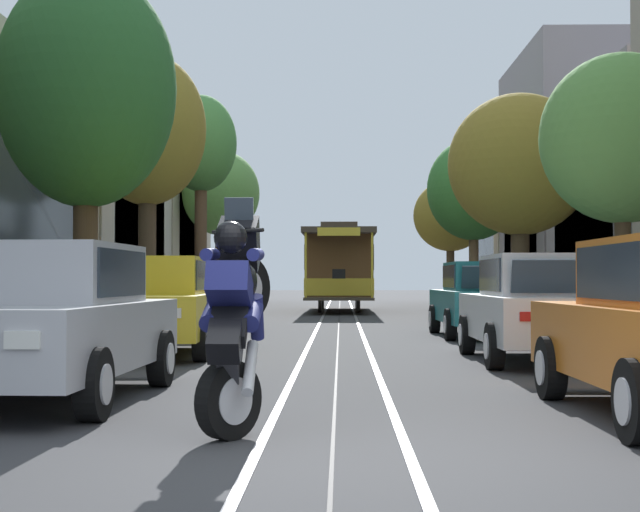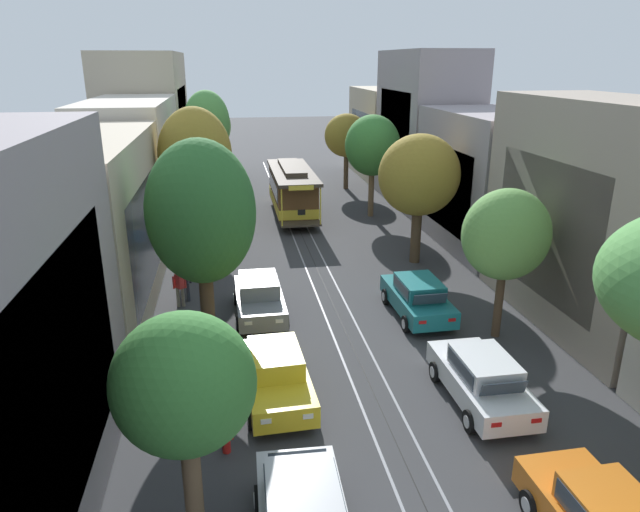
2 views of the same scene
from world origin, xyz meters
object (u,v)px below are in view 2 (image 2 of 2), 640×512
street_tree_kerb_left_mid (195,157)px  street_tree_kerb_right_mid (419,176)px  street_tree_kerb_left_near (184,387)px  pedestrian_crossing_far (185,281)px  parked_car_white_second_right (482,379)px  parked_car_yellow_second_left (276,374)px  street_tree_kerb_left_fourth (207,124)px  fire_hydrant (226,438)px  parked_car_grey_mid_left (259,297)px  parked_car_teal_mid_right (418,297)px  street_tree_kerb_right_second (506,235)px  cable_car_trolley (292,190)px  pedestrian_on_left_pavement (180,286)px  street_tree_kerb_left_second (201,214)px  street_tree_kerb_right_far (346,136)px  street_tree_kerb_left_far (206,126)px  pedestrian_on_right_pavement (199,237)px  street_tree_kerb_right_fourth (372,146)px

street_tree_kerb_left_mid → street_tree_kerb_right_mid: bearing=-3.6°
street_tree_kerb_left_near → pedestrian_crossing_far: size_ratio=3.28×
parked_car_white_second_right → parked_car_yellow_second_left: bearing=168.6°
street_tree_kerb_left_fourth → fire_hydrant: (0.67, -22.12, -5.69)m
parked_car_grey_mid_left → fire_hydrant: bearing=-99.4°
parked_car_teal_mid_right → street_tree_kerb_left_fourth: bearing=119.0°
street_tree_kerb_right_second → fire_hydrant: 11.64m
street_tree_kerb_left_fourth → cable_car_trolley: (5.13, 1.64, -4.45)m
pedestrian_on_left_pavement → street_tree_kerb_left_near: bearing=-84.7°
street_tree_kerb_left_second → street_tree_kerb_right_far: street_tree_kerb_left_second is taller
street_tree_kerb_right_far → pedestrian_crossing_far: size_ratio=3.58×
parked_car_white_second_right → pedestrian_on_left_pavement: pedestrian_on_left_pavement is taller
parked_car_teal_mid_right → street_tree_kerb_left_far: size_ratio=0.62×
pedestrian_on_right_pavement → fire_hydrant: size_ratio=1.98×
parked_car_yellow_second_left → street_tree_kerb_left_far: size_ratio=0.62×
street_tree_kerb_left_fourth → street_tree_kerb_right_mid: (10.17, -8.59, -1.73)m
street_tree_kerb_left_far → cable_car_trolley: bearing=-51.3°
parked_car_teal_mid_right → cable_car_trolley: size_ratio=0.48×
parked_car_white_second_right → street_tree_kerb_left_fourth: 23.14m
street_tree_kerb_right_second → cable_car_trolley: size_ratio=0.61×
street_tree_kerb_right_mid → street_tree_kerb_right_far: street_tree_kerb_right_mid is taller
street_tree_kerb_right_second → pedestrian_crossing_far: (-11.48, 5.10, -2.96)m
parked_car_teal_mid_right → street_tree_kerb_right_fourth: size_ratio=0.68×
pedestrian_crossing_far → street_tree_kerb_right_second: bearing=-24.0°
street_tree_kerb_left_second → street_tree_kerb_left_mid: bearing=93.5°
parked_car_yellow_second_left → street_tree_kerb_left_mid: bearing=102.2°
street_tree_kerb_left_fourth → street_tree_kerb_right_second: size_ratio=1.46×
parked_car_teal_mid_right → street_tree_kerb_right_fourth: bearing=82.8°
parked_car_grey_mid_left → pedestrian_on_right_pavement: bearing=107.8°
parked_car_yellow_second_left → street_tree_kerb_right_far: size_ratio=0.76×
pedestrian_on_right_pavement → street_tree_kerb_left_far: bearing=88.9°
parked_car_teal_mid_right → parked_car_yellow_second_left: bearing=-140.5°
parked_car_yellow_second_left → parked_car_grey_mid_left: bearing=91.4°
street_tree_kerb_left_fourth → street_tree_kerb_left_mid: bearing=-92.7°
street_tree_kerb_left_near → street_tree_kerb_left_far: size_ratio=0.75×
street_tree_kerb_left_second → street_tree_kerb_right_fourth: (10.00, 17.03, -0.41)m
parked_car_teal_mid_right → street_tree_kerb_left_far: street_tree_kerb_left_far is taller
parked_car_grey_mid_left → street_tree_kerb_right_fourth: street_tree_kerb_right_fourth is taller
street_tree_kerb_left_fourth → cable_car_trolley: size_ratio=0.88×
parked_car_yellow_second_left → pedestrian_on_right_pavement: (-2.79, 14.19, 0.14)m
street_tree_kerb_left_near → street_tree_kerb_left_mid: 17.32m
parked_car_grey_mid_left → street_tree_kerb_left_second: bearing=-125.7°
street_tree_kerb_left_second → parked_car_white_second_right: bearing=-29.5°
street_tree_kerb_right_fourth → street_tree_kerb_left_mid: bearing=-141.2°
fire_hydrant → street_tree_kerb_right_far: bearing=72.9°
parked_car_grey_mid_left → pedestrian_on_left_pavement: size_ratio=2.67×
street_tree_kerb_left_fourth → fire_hydrant: 22.85m
street_tree_kerb_left_mid → cable_car_trolley: street_tree_kerb_left_mid is taller
fire_hydrant → street_tree_kerb_left_second: bearing=95.3°
pedestrian_on_right_pavement → pedestrian_on_left_pavement: bearing=-94.4°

